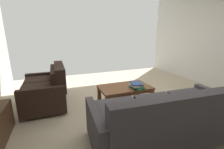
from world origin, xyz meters
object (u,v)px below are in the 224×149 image
Objects in this scene: sofa_main at (167,118)px; loveseat_near at (47,89)px; coffee_table at (125,89)px; tv_remote at (133,82)px; book_stack at (137,86)px.

loveseat_near is (1.55, -1.80, 0.01)m from sofa_main.
loveseat_near is at bearing -49.29° from sofa_main.
sofa_main reaches higher than coffee_table.
tv_remote is at bearing -99.75° from sofa_main.
sofa_main is 1.21m from coffee_table.
coffee_table is 0.27m from book_stack.
tv_remote is (-1.79, 0.42, 0.06)m from loveseat_near.
sofa_main is 2.03× the size of coffee_table.
book_stack is (-0.13, -1.05, 0.11)m from sofa_main.
loveseat_near reaches higher than book_stack.
tv_remote reaches higher than coffee_table.
book_stack reaches higher than tv_remote.
loveseat_near is 1.61m from coffee_table.
sofa_main reaches higher than tv_remote.
book_stack is at bearing 71.71° from tv_remote.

